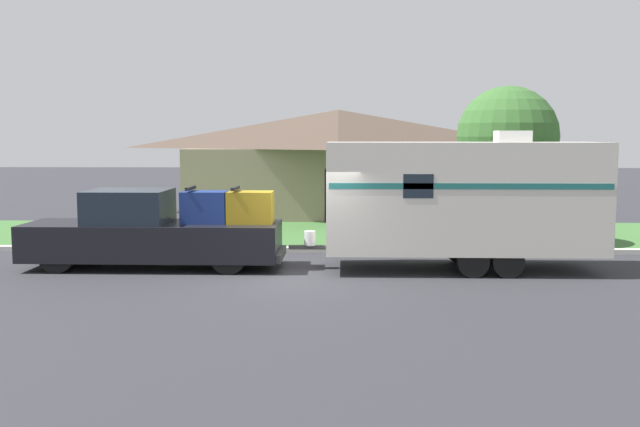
# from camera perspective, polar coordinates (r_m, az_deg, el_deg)

# --- Properties ---
(ground_plane) EXTENTS (120.00, 120.00, 0.00)m
(ground_plane) POSITION_cam_1_polar(r_m,az_deg,el_deg) (16.86, -1.07, -5.18)
(ground_plane) COLOR #2D2D33
(curb_strip) EXTENTS (80.00, 0.30, 0.14)m
(curb_strip) POSITION_cam_1_polar(r_m,az_deg,el_deg) (20.53, -0.53, -2.92)
(curb_strip) COLOR beige
(curb_strip) RESTS_ON ground_plane
(lawn_strip) EXTENTS (80.00, 7.00, 0.03)m
(lawn_strip) POSITION_cam_1_polar(r_m,az_deg,el_deg) (24.15, -0.16, -1.68)
(lawn_strip) COLOR #3D6B33
(lawn_strip) RESTS_ON ground_plane
(house_across_street) EXTENTS (13.16, 7.44, 4.46)m
(house_across_street) POSITION_cam_1_polar(r_m,az_deg,el_deg) (30.75, 1.48, 4.30)
(house_across_street) COLOR gray
(house_across_street) RESTS_ON ground_plane
(pickup_truck) EXTENTS (6.50, 1.92, 2.07)m
(pickup_truck) POSITION_cam_1_polar(r_m,az_deg,el_deg) (18.49, -12.99, -1.45)
(pickup_truck) COLOR black
(pickup_truck) RESTS_ON ground_plane
(travel_trailer) EXTENTS (7.66, 2.36, 3.46)m
(travel_trailer) POSITION_cam_1_polar(r_m,az_deg,el_deg) (18.02, 11.31, 1.30)
(travel_trailer) COLOR black
(travel_trailer) RESTS_ON ground_plane
(mailbox) EXTENTS (0.48, 0.20, 1.28)m
(mailbox) POSITION_cam_1_polar(r_m,az_deg,el_deg) (22.24, 19.47, -0.20)
(mailbox) COLOR brown
(mailbox) RESTS_ON ground_plane
(tree_in_yard) EXTENTS (3.09, 3.09, 4.86)m
(tree_in_yard) POSITION_cam_1_polar(r_m,az_deg,el_deg) (22.67, 14.76, 5.95)
(tree_in_yard) COLOR brown
(tree_in_yard) RESTS_ON ground_plane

